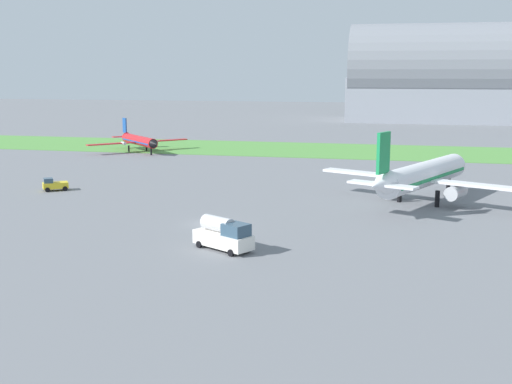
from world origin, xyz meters
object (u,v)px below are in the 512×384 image
Objects in this scene: fuel_truck_near_gate at (224,234)px; pushback_tug_midfield at (54,185)px; airplane_taxiing_turboprop at (139,140)px; airplane_midfield_jet at (422,176)px.

fuel_truck_near_gate is 42.29m from pushback_tug_midfield.
airplane_taxiing_turboprop is 47.44m from pushback_tug_midfield.
airplane_midfield_jet is 7.03× the size of pushback_tug_midfield.
airplane_midfield_jet is at bearing 7.99° from airplane_taxiing_turboprop.
airplane_taxiing_turboprop reaches higher than pushback_tug_midfield.
airplane_taxiing_turboprop is 82.98m from fuel_truck_near_gate.
pushback_tug_midfield is at bearing 117.07° from airplane_midfield_jet.
airplane_taxiing_turboprop is at bearing 77.62° from airplane_midfield_jet.
airplane_midfield_jet reaches higher than pushback_tug_midfield.
airplane_midfield_jet is 4.09× the size of fuel_truck_near_gate.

